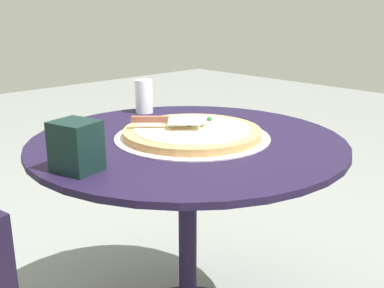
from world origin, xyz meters
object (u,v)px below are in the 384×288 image
(pizza_server, at_px, (166,120))
(napkin_dispenser, at_px, (76,146))
(patio_table, at_px, (188,201))
(drinking_cup, at_px, (144,96))
(pizza_on_tray, at_px, (192,133))

(pizza_server, bearing_deg, napkin_dispenser, -167.70)
(patio_table, relative_size, pizza_server, 5.10)
(pizza_server, relative_size, drinking_cup, 1.51)
(patio_table, xyz_separation_m, drinking_cup, (0.13, 0.37, 0.26))
(patio_table, relative_size, napkin_dispenser, 7.70)
(drinking_cup, bearing_deg, pizza_on_tray, -106.25)
(pizza_server, height_order, napkin_dispenser, napkin_dispenser)
(pizza_on_tray, bearing_deg, drinking_cup, 73.75)
(pizza_on_tray, xyz_separation_m, pizza_server, (-0.05, 0.05, 0.04))
(pizza_on_tray, distance_m, drinking_cup, 0.38)
(pizza_on_tray, height_order, drinking_cup, drinking_cup)
(patio_table, distance_m, pizza_server, 0.26)
(drinking_cup, distance_m, napkin_dispenser, 0.64)
(pizza_server, xyz_separation_m, drinking_cup, (0.16, 0.31, 0.01))
(pizza_on_tray, height_order, napkin_dispenser, napkin_dispenser)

